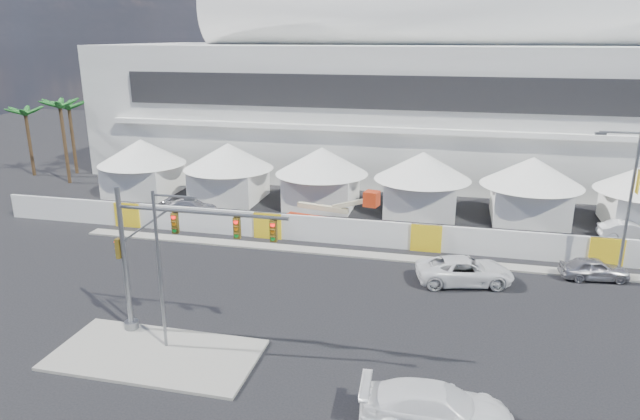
% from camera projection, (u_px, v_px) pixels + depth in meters
% --- Properties ---
extents(ground, '(160.00, 160.00, 0.00)m').
position_uv_depth(ground, '(291.00, 340.00, 29.32)').
color(ground, black).
rests_on(ground, ground).
extents(median_island, '(10.00, 5.00, 0.15)m').
position_uv_depth(median_island, '(156.00, 355.00, 27.83)').
color(median_island, gray).
rests_on(median_island, ground).
extents(stadium, '(80.00, 24.80, 21.98)m').
position_uv_depth(stadium, '(469.00, 87.00, 63.20)').
color(stadium, silver).
rests_on(stadium, ground).
extents(tent_row, '(53.40, 8.40, 5.40)m').
position_uv_depth(tent_row, '(371.00, 175.00, 50.59)').
color(tent_row, white).
rests_on(tent_row, ground).
extents(hoarding_fence, '(70.00, 0.25, 2.00)m').
position_uv_depth(hoarding_fence, '(426.00, 238.00, 41.18)').
color(hoarding_fence, white).
rests_on(hoarding_fence, ground).
extents(palm_cluster, '(10.60, 10.60, 8.55)m').
position_uv_depth(palm_cluster, '(71.00, 113.00, 62.13)').
color(palm_cluster, '#47331E').
rests_on(palm_cluster, ground).
extents(sedan_silver, '(2.27, 4.40, 1.43)m').
position_uv_depth(sedan_silver, '(594.00, 269.00, 36.44)').
color(sedan_silver, '#A5A4A9').
rests_on(sedan_silver, ground).
extents(pickup_curb, '(4.08, 6.51, 1.68)m').
position_uv_depth(pickup_curb, '(465.00, 271.00, 35.85)').
color(pickup_curb, white).
rests_on(pickup_curb, ground).
extents(pickup_near, '(2.90, 6.25, 1.77)m').
position_uv_depth(pickup_near, '(437.00, 408.00, 22.58)').
color(pickup_near, white).
rests_on(pickup_near, ground).
extents(lot_car_a, '(1.81, 4.46, 1.44)m').
position_uv_depth(lot_car_a, '(629.00, 231.00, 43.45)').
color(lot_car_a, silver).
rests_on(lot_car_a, ground).
extents(lot_car_c, '(2.30, 4.79, 1.35)m').
position_uv_depth(lot_car_c, '(192.00, 207.00, 49.73)').
color(lot_car_c, silver).
rests_on(lot_car_c, ground).
extents(traffic_mast, '(9.16, 0.75, 7.71)m').
position_uv_depth(traffic_mast, '(157.00, 257.00, 28.57)').
color(traffic_mast, slate).
rests_on(traffic_mast, median_island).
extents(streetlight_median, '(2.22, 0.22, 8.01)m').
position_uv_depth(streetlight_median, '(163.00, 260.00, 27.14)').
color(streetlight_median, slate).
rests_on(streetlight_median, median_island).
extents(streetlight_curb, '(2.85, 0.64, 9.62)m').
position_uv_depth(streetlight_curb, '(627.00, 194.00, 35.28)').
color(streetlight_curb, gray).
rests_on(streetlight_curb, ground).
extents(boom_lift, '(8.11, 2.62, 4.02)m').
position_uv_depth(boom_lift, '(317.00, 220.00, 44.83)').
color(boom_lift, red).
rests_on(boom_lift, ground).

